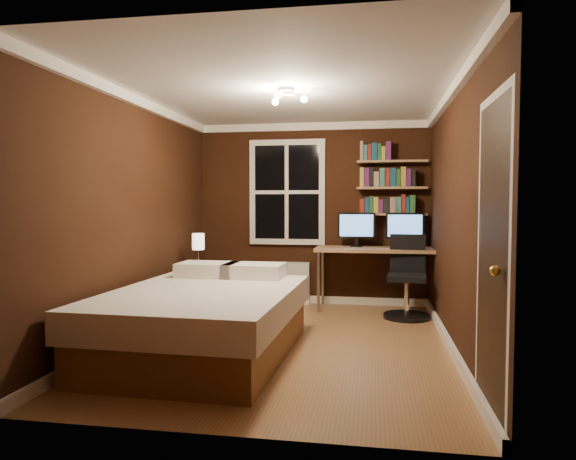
% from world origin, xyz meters
% --- Properties ---
extents(floor, '(4.20, 4.20, 0.00)m').
position_xyz_m(floor, '(0.00, 0.00, 0.00)').
color(floor, olive).
rests_on(floor, ground).
extents(wall_back, '(3.20, 0.04, 2.50)m').
position_xyz_m(wall_back, '(0.00, 2.10, 1.25)').
color(wall_back, black).
rests_on(wall_back, ground).
extents(wall_left, '(0.04, 4.20, 2.50)m').
position_xyz_m(wall_left, '(-1.60, 0.00, 1.25)').
color(wall_left, black).
rests_on(wall_left, ground).
extents(wall_right, '(0.04, 4.20, 2.50)m').
position_xyz_m(wall_right, '(1.60, 0.00, 1.25)').
color(wall_right, black).
rests_on(wall_right, ground).
extents(ceiling, '(3.20, 4.20, 0.02)m').
position_xyz_m(ceiling, '(0.00, 0.00, 2.50)').
color(ceiling, white).
rests_on(ceiling, wall_back).
extents(window, '(1.06, 0.06, 1.46)m').
position_xyz_m(window, '(-0.35, 2.06, 1.55)').
color(window, white).
rests_on(window, wall_back).
extents(door, '(0.03, 0.82, 2.05)m').
position_xyz_m(door, '(1.59, -1.55, 1.02)').
color(door, black).
rests_on(door, ground).
extents(door_knob, '(0.06, 0.06, 0.06)m').
position_xyz_m(door_knob, '(1.55, -1.85, 1.00)').
color(door_knob, gold).
rests_on(door_knob, door).
extents(ceiling_fixture, '(0.44, 0.44, 0.18)m').
position_xyz_m(ceiling_fixture, '(0.00, -0.10, 2.40)').
color(ceiling_fixture, beige).
rests_on(ceiling_fixture, ceiling).
extents(bookshelf_lower, '(0.92, 0.22, 0.03)m').
position_xyz_m(bookshelf_lower, '(1.08, 1.98, 1.25)').
color(bookshelf_lower, '#A67850').
rests_on(bookshelf_lower, wall_back).
extents(books_row_lower, '(0.66, 0.16, 0.23)m').
position_xyz_m(books_row_lower, '(1.08, 1.98, 1.38)').
color(books_row_lower, maroon).
rests_on(books_row_lower, bookshelf_lower).
extents(bookshelf_middle, '(0.92, 0.22, 0.03)m').
position_xyz_m(bookshelf_middle, '(1.08, 1.98, 1.60)').
color(bookshelf_middle, '#A67850').
rests_on(bookshelf_middle, wall_back).
extents(books_row_middle, '(0.66, 0.16, 0.23)m').
position_xyz_m(books_row_middle, '(1.08, 1.98, 1.73)').
color(books_row_middle, navy).
rests_on(books_row_middle, bookshelf_middle).
extents(bookshelf_upper, '(0.92, 0.22, 0.03)m').
position_xyz_m(bookshelf_upper, '(1.08, 1.98, 1.95)').
color(bookshelf_upper, '#A67850').
rests_on(bookshelf_upper, wall_back).
extents(books_row_upper, '(0.42, 0.16, 0.23)m').
position_xyz_m(books_row_upper, '(1.08, 1.98, 2.08)').
color(books_row_upper, '#275D30').
rests_on(books_row_upper, bookshelf_upper).
extents(bed, '(1.68, 2.28, 0.76)m').
position_xyz_m(bed, '(-0.69, -0.52, 0.32)').
color(bed, brown).
rests_on(bed, ground).
extents(nightstand, '(0.58, 0.58, 0.59)m').
position_xyz_m(nightstand, '(-1.29, 1.04, 0.29)').
color(nightstand, brown).
rests_on(nightstand, ground).
extents(bedside_lamp, '(0.15, 0.15, 0.43)m').
position_xyz_m(bedside_lamp, '(-1.29, 1.04, 0.81)').
color(bedside_lamp, white).
rests_on(bedside_lamp, nightstand).
extents(radiator, '(0.38, 0.13, 0.58)m').
position_xyz_m(radiator, '(-0.21, 1.99, 0.29)').
color(radiator, silver).
rests_on(radiator, ground).
extents(desk, '(1.72, 0.65, 0.82)m').
position_xyz_m(desk, '(0.96, 1.76, 0.76)').
color(desk, '#A67850').
rests_on(desk, ground).
extents(monitor_left, '(0.49, 0.12, 0.46)m').
position_xyz_m(monitor_left, '(0.62, 1.84, 1.05)').
color(monitor_left, black).
rests_on(monitor_left, desk).
extents(monitor_right, '(0.49, 0.12, 0.46)m').
position_xyz_m(monitor_right, '(1.25, 1.84, 1.05)').
color(monitor_right, black).
rests_on(monitor_right, desk).
extents(desk_lamp, '(0.14, 0.32, 0.44)m').
position_xyz_m(desk_lamp, '(1.70, 1.66, 1.04)').
color(desk_lamp, silver).
rests_on(desk_lamp, desk).
extents(office_chair, '(0.56, 0.56, 1.01)m').
position_xyz_m(office_chair, '(1.25, 1.36, 0.39)').
color(office_chair, black).
rests_on(office_chair, ground).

